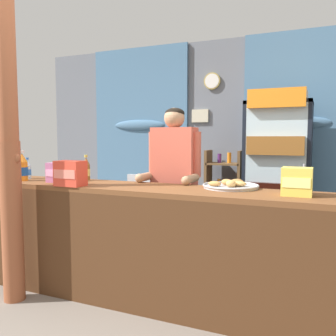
# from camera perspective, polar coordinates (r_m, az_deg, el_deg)

# --- Properties ---
(ground_plane) EXTENTS (7.33, 7.33, 0.00)m
(ground_plane) POSITION_cam_1_polar(r_m,az_deg,el_deg) (3.79, 0.19, -16.01)
(ground_plane) COLOR slate
(back_wall_curtained) EXTENTS (5.49, 0.22, 2.68)m
(back_wall_curtained) POSITION_cam_1_polar(r_m,az_deg,el_deg) (5.08, 7.35, 5.16)
(back_wall_curtained) COLOR slate
(back_wall_curtained) RESTS_ON ground
(stall_counter) EXTENTS (2.95, 0.54, 0.95)m
(stall_counter) POSITION_cam_1_polar(r_m,az_deg,el_deg) (2.91, -5.45, -10.47)
(stall_counter) COLOR brown
(stall_counter) RESTS_ON ground
(timber_post) EXTENTS (0.19, 0.17, 2.65)m
(timber_post) POSITION_cam_1_polar(r_m,az_deg,el_deg) (3.16, -24.02, 2.95)
(timber_post) COLOR #995133
(timber_post) RESTS_ON ground
(drink_fridge) EXTENTS (0.72, 0.72, 1.87)m
(drink_fridge) POSITION_cam_1_polar(r_m,az_deg,el_deg) (4.30, 17.11, 0.36)
(drink_fridge) COLOR black
(drink_fridge) RESTS_ON ground
(bottle_shelf_rack) EXTENTS (0.48, 0.28, 1.18)m
(bottle_shelf_rack) POSITION_cam_1_polar(r_m,az_deg,el_deg) (4.82, 8.91, -3.99)
(bottle_shelf_rack) COLOR brown
(bottle_shelf_rack) RESTS_ON ground
(plastic_lawn_chair) EXTENTS (0.51, 0.51, 0.86)m
(plastic_lawn_chair) POSITION_cam_1_polar(r_m,az_deg,el_deg) (4.70, -4.51, -5.66)
(plastic_lawn_chair) COLOR silver
(plastic_lawn_chair) RESTS_ON ground
(shopkeeper) EXTENTS (0.52, 0.42, 1.62)m
(shopkeeper) POSITION_cam_1_polar(r_m,az_deg,el_deg) (3.31, 0.95, -0.79)
(shopkeeper) COLOR #28282D
(shopkeeper) RESTS_ON ground
(soda_bottle_orange_soda) EXTENTS (0.10, 0.10, 0.28)m
(soda_bottle_orange_soda) POSITION_cam_1_polar(r_m,az_deg,el_deg) (3.55, -22.24, 0.02)
(soda_bottle_orange_soda) COLOR orange
(soda_bottle_orange_soda) RESTS_ON stall_counter
(soda_bottle_iced_tea) EXTENTS (0.07, 0.07, 0.24)m
(soda_bottle_iced_tea) POSITION_cam_1_polar(r_m,az_deg,el_deg) (3.40, -12.94, -0.24)
(soda_bottle_iced_tea) COLOR brown
(soda_bottle_iced_tea) RESTS_ON stall_counter
(soda_bottle_water) EXTENTS (0.07, 0.07, 0.21)m
(soda_bottle_water) POSITION_cam_1_polar(r_m,az_deg,el_deg) (3.72, -21.52, -0.25)
(soda_bottle_water) COLOR silver
(soda_bottle_water) RESTS_ON stall_counter
(snack_box_crackers) EXTENTS (0.23, 0.16, 0.21)m
(snack_box_crackers) POSITION_cam_1_polar(r_m,az_deg,el_deg) (3.05, -15.33, -0.83)
(snack_box_crackers) COLOR #E5422D
(snack_box_crackers) RESTS_ON stall_counter
(snack_box_instant_noodle) EXTENTS (0.20, 0.16, 0.19)m
(snack_box_instant_noodle) POSITION_cam_1_polar(r_m,az_deg,el_deg) (2.60, 19.90, -2.06)
(snack_box_instant_noodle) COLOR #EAD14C
(snack_box_instant_noodle) RESTS_ON stall_counter
(snack_box_wafer) EXTENTS (0.16, 0.13, 0.17)m
(snack_box_wafer) POSITION_cam_1_polar(r_m,az_deg,el_deg) (3.32, -17.27, -0.69)
(snack_box_wafer) COLOR #B76699
(snack_box_wafer) RESTS_ON stall_counter
(pastry_tray) EXTENTS (0.44, 0.44, 0.07)m
(pastry_tray) POSITION_cam_1_polar(r_m,az_deg,el_deg) (2.86, 9.97, -2.75)
(pastry_tray) COLOR #BCBCC1
(pastry_tray) RESTS_ON stall_counter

